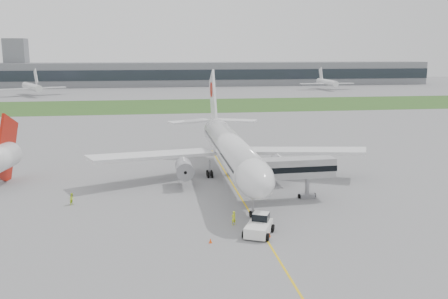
{
  "coord_description": "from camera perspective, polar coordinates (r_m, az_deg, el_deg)",
  "views": [
    {
      "loc": [
        -12.98,
        -77.23,
        22.06
      ],
      "look_at": [
        -1.4,
        2.0,
        5.87
      ],
      "focal_mm": 40.0,
      "sensor_mm": 36.0,
      "label": 1
    }
  ],
  "objects": [
    {
      "name": "airliner",
      "position": [
        84.72,
        0.66,
        0.27
      ],
      "size": [
        48.13,
        53.95,
        17.88
      ],
      "color": "white",
      "rests_on": "ground"
    },
    {
      "name": "distant_aircraft_right",
      "position": [
        282.79,
        11.66,
        6.72
      ],
      "size": [
        30.27,
        26.78,
        11.48
      ],
      "primitive_type": null,
      "rotation": [
        0.0,
        0.0,
        0.01
      ],
      "color": "white",
      "rests_on": "ground"
    },
    {
      "name": "safety_cone_left",
      "position": [
        58.63,
        -1.56,
        -10.38
      ],
      "size": [
        0.4,
        0.4,
        0.54
      ],
      "primitive_type": "cone",
      "color": "#FB4B0D",
      "rests_on": "ground"
    },
    {
      "name": "jet_bridge",
      "position": [
        73.66,
        7.05,
        -2.23
      ],
      "size": [
        13.94,
        4.48,
        6.45
      ],
      "rotation": [
        0.0,
        0.0,
        0.04
      ],
      "color": "#AFAEB1",
      "rests_on": "ground"
    },
    {
      "name": "safety_cone_right",
      "position": [
        60.62,
        5.18,
        -9.67
      ],
      "size": [
        0.41,
        0.41,
        0.57
      ],
      "primitive_type": "cone",
      "color": "#FB4B0D",
      "rests_on": "ground"
    },
    {
      "name": "grass_strip",
      "position": [
        198.88,
        -4.54,
        5.03
      ],
      "size": [
        600.0,
        50.0,
        0.02
      ],
      "primitive_type": "cube",
      "color": "#2E5821",
      "rests_on": "ground"
    },
    {
      "name": "pushback_tug",
      "position": [
        61.13,
        4.04,
        -8.64
      ],
      "size": [
        4.59,
        5.35,
        2.4
      ],
      "rotation": [
        0.0,
        0.0,
        -0.43
      ],
      "color": "white",
      "rests_on": "ground"
    },
    {
      "name": "ground_crew_far",
      "position": [
        75.3,
        -16.96,
        -5.42
      ],
      "size": [
        1.0,
        1.07,
        1.75
      ],
      "primitive_type": "imported",
      "rotation": [
        0.0,
        0.0,
        1.04
      ],
      "color": "#C3E826",
      "rests_on": "ground"
    },
    {
      "name": "terminal_building",
      "position": [
        307.75,
        -5.96,
        8.57
      ],
      "size": [
        320.0,
        22.3,
        14.0
      ],
      "color": "gray",
      "rests_on": "ground"
    },
    {
      "name": "apron_markings",
      "position": [
        76.63,
        1.8,
        -5.3
      ],
      "size": [
        70.0,
        70.0,
        0.04
      ],
      "primitive_type": null,
      "color": "yellow",
      "rests_on": "ground"
    },
    {
      "name": "ground",
      "position": [
        81.36,
        1.18,
        -4.3
      ],
      "size": [
        600.0,
        600.0,
        0.0
      ],
      "primitive_type": "plane",
      "color": "gray",
      "rests_on": "ground"
    },
    {
      "name": "distant_aircraft_left",
      "position": [
        257.43,
        -21.04,
        5.76
      ],
      "size": [
        40.47,
        38.68,
        12.09
      ],
      "primitive_type": null,
      "rotation": [
        0.0,
        0.0,
        0.44
      ],
      "color": "white",
      "rests_on": "ground"
    },
    {
      "name": "ground_crew_near",
      "position": [
        64.04,
        1.11,
        -7.84
      ],
      "size": [
        0.81,
        0.73,
        1.85
      ],
      "primitive_type": "imported",
      "rotation": [
        0.0,
        0.0,
        3.68
      ],
      "color": "#E8FE2A",
      "rests_on": "ground"
    },
    {
      "name": "control_tower",
      "position": [
        319.44,
        -22.41,
        6.62
      ],
      "size": [
        12.0,
        12.0,
        56.0
      ],
      "primitive_type": null,
      "color": "gray",
      "rests_on": "ground"
    }
  ]
}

